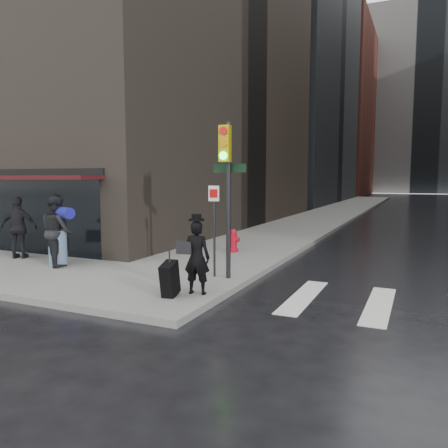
% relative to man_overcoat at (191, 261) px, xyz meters
% --- Properties ---
extents(ground, '(140.00, 140.00, 0.00)m').
position_rel_man_overcoat_xyz_m(ground, '(-1.39, 0.34, -0.88)').
color(ground, black).
rests_on(ground, ground).
extents(sidewalk_left, '(4.00, 50.00, 0.15)m').
position_rel_man_overcoat_xyz_m(sidewalk_left, '(-1.39, 27.34, -0.81)').
color(sidewalk_left, slate).
rests_on(sidewalk_left, ground).
extents(bldg_left_mid, '(22.00, 24.00, 34.00)m').
position_rel_man_overcoat_xyz_m(bldg_left_mid, '(-14.39, 38.34, 16.12)').
color(bldg_left_mid, slate).
rests_on(bldg_left_mid, ground).
extents(bldg_left_far, '(22.00, 20.00, 26.00)m').
position_rel_man_overcoat_xyz_m(bldg_left_far, '(-14.39, 62.34, 12.12)').
color(bldg_left_far, '#5A2A1E').
rests_on(bldg_left_far, ground).
extents(bldg_distant, '(40.00, 12.00, 32.00)m').
position_rel_man_overcoat_xyz_m(bldg_distant, '(4.61, 78.34, 15.12)').
color(bldg_distant, slate).
rests_on(bldg_distant, ground).
extents(storefront, '(8.40, 1.11, 2.83)m').
position_rel_man_overcoat_xyz_m(storefront, '(-8.39, 2.24, 0.94)').
color(storefront, black).
rests_on(storefront, ground).
extents(man_overcoat, '(0.90, 1.00, 1.76)m').
position_rel_man_overcoat_xyz_m(man_overcoat, '(0.00, 0.00, 0.00)').
color(man_overcoat, black).
rests_on(man_overcoat, ground).
extents(man_jeans, '(1.33, 1.25, 1.99)m').
position_rel_man_overcoat_xyz_m(man_jeans, '(-4.93, 1.15, 0.26)').
color(man_jeans, black).
rests_on(man_jeans, ground).
extents(man_greycoat, '(1.22, 0.88, 1.92)m').
position_rel_man_overcoat_xyz_m(man_greycoat, '(-6.89, 1.52, 0.23)').
color(man_greycoat, black).
rests_on(man_greycoat, ground).
extents(traffic_light, '(0.96, 0.43, 3.83)m').
position_rel_man_overcoat_xyz_m(traffic_light, '(0.07, 1.64, 1.74)').
color(traffic_light, black).
rests_on(traffic_light, ground).
extents(fire_hydrant, '(0.43, 0.34, 0.78)m').
position_rel_man_overcoat_xyz_m(fire_hydrant, '(-1.31, 5.35, -0.39)').
color(fire_hydrant, '#AC0A1E').
rests_on(fire_hydrant, ground).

